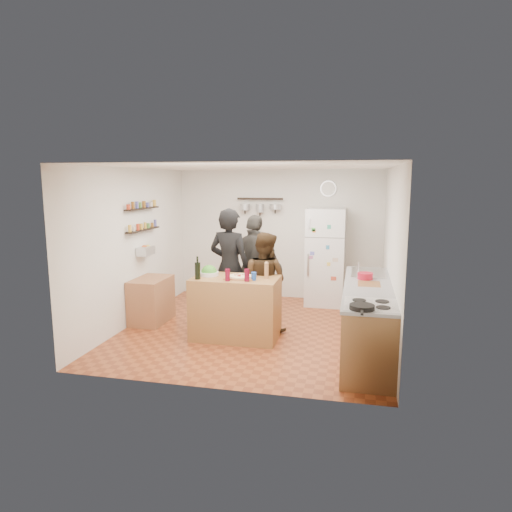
% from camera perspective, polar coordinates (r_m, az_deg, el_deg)
% --- Properties ---
extents(room_shell, '(4.20, 4.20, 4.20)m').
position_cam_1_polar(room_shell, '(7.31, 0.50, 1.14)').
color(room_shell, brown).
rests_on(room_shell, ground).
extents(prep_island, '(1.25, 0.72, 0.91)m').
position_cam_1_polar(prep_island, '(6.75, -2.55, -6.48)').
color(prep_island, olive).
rests_on(prep_island, floor).
extents(pizza_board, '(0.42, 0.34, 0.02)m').
position_cam_1_polar(pizza_board, '(6.60, -1.95, -2.69)').
color(pizza_board, '#975C36').
rests_on(pizza_board, prep_island).
extents(pizza, '(0.34, 0.34, 0.02)m').
position_cam_1_polar(pizza, '(6.60, -1.95, -2.53)').
color(pizza, '#D6BA8D').
rests_on(pizza, pizza_board).
extents(salad_bowl, '(0.28, 0.28, 0.06)m').
position_cam_1_polar(salad_bowl, '(6.80, -5.88, -2.21)').
color(salad_bowl, silver).
rests_on(salad_bowl, prep_island).
extents(wine_bottle, '(0.08, 0.08, 0.24)m').
position_cam_1_polar(wine_bottle, '(6.56, -7.31, -1.85)').
color(wine_bottle, black).
rests_on(wine_bottle, prep_island).
extents(wine_glass_near, '(0.07, 0.07, 0.17)m').
position_cam_1_polar(wine_glass_near, '(6.41, -3.58, -2.38)').
color(wine_glass_near, '#60081C').
rests_on(wine_glass_near, prep_island).
extents(wine_glass_far, '(0.07, 0.07, 0.17)m').
position_cam_1_polar(wine_glass_far, '(6.38, -1.15, -2.41)').
color(wine_glass_far, '#57071A').
rests_on(wine_glass_far, prep_island).
extents(pepper_mill, '(0.06, 0.06, 0.19)m').
position_cam_1_polar(pepper_mill, '(6.57, 1.33, -1.97)').
color(pepper_mill, olive).
rests_on(pepper_mill, prep_island).
extents(salt_canister, '(0.07, 0.07, 0.12)m').
position_cam_1_polar(salt_canister, '(6.44, -0.28, -2.55)').
color(salt_canister, '#1A4191').
rests_on(salt_canister, prep_island).
extents(person_left, '(0.76, 0.58, 1.88)m').
position_cam_1_polar(person_left, '(7.26, -3.31, -1.41)').
color(person_left, black).
rests_on(person_left, floor).
extents(person_center, '(0.90, 0.81, 1.54)m').
position_cam_1_polar(person_center, '(7.00, 1.04, -3.26)').
color(person_center, black).
rests_on(person_center, floor).
extents(person_back, '(1.11, 0.74, 1.75)m').
position_cam_1_polar(person_back, '(7.64, -0.11, -1.37)').
color(person_back, '#2E2B28').
rests_on(person_back, floor).
extents(counter_run, '(0.63, 2.63, 0.90)m').
position_cam_1_polar(counter_run, '(6.41, 13.80, -7.69)').
color(counter_run, '#9E7042').
rests_on(counter_run, floor).
extents(stove_top, '(0.60, 0.62, 0.02)m').
position_cam_1_polar(stove_top, '(5.37, 14.15, -5.95)').
color(stove_top, white).
rests_on(stove_top, counter_run).
extents(skillet, '(0.27, 0.27, 0.05)m').
position_cam_1_polar(skillet, '(5.12, 13.11, -6.23)').
color(skillet, black).
rests_on(skillet, stove_top).
extents(sink, '(0.50, 0.80, 0.03)m').
position_cam_1_polar(sink, '(7.12, 13.84, -2.10)').
color(sink, silver).
rests_on(sink, counter_run).
extents(cutting_board, '(0.30, 0.40, 0.02)m').
position_cam_1_polar(cutting_board, '(6.39, 13.95, -3.48)').
color(cutting_board, brown).
rests_on(cutting_board, counter_run).
extents(red_bowl, '(0.22, 0.22, 0.09)m').
position_cam_1_polar(red_bowl, '(6.66, 13.49, -2.44)').
color(red_bowl, '#AD132A').
rests_on(red_bowl, counter_run).
extents(fridge, '(0.70, 0.68, 1.80)m').
position_cam_1_polar(fridge, '(8.57, 8.66, -0.10)').
color(fridge, white).
rests_on(fridge, floor).
extents(wall_clock, '(0.30, 0.03, 0.30)m').
position_cam_1_polar(wall_clock, '(8.78, 9.03, 8.32)').
color(wall_clock, silver).
rests_on(wall_clock, back_wall).
extents(spice_shelf_lower, '(0.12, 1.00, 0.02)m').
position_cam_1_polar(spice_shelf_lower, '(7.74, -13.93, 3.20)').
color(spice_shelf_lower, black).
rests_on(spice_shelf_lower, left_wall).
extents(spice_shelf_upper, '(0.12, 1.00, 0.02)m').
position_cam_1_polar(spice_shelf_upper, '(7.71, -14.03, 5.78)').
color(spice_shelf_upper, black).
rests_on(spice_shelf_upper, left_wall).
extents(produce_basket, '(0.18, 0.35, 0.14)m').
position_cam_1_polar(produce_basket, '(7.77, -13.62, 0.63)').
color(produce_basket, silver).
rests_on(produce_basket, left_wall).
extents(side_table, '(0.50, 0.80, 0.73)m').
position_cam_1_polar(side_table, '(7.70, -12.94, -5.40)').
color(side_table, '#9D6642').
rests_on(side_table, floor).
extents(pot_rack, '(0.90, 0.04, 0.04)m').
position_cam_1_polar(pot_rack, '(8.89, 0.50, 7.16)').
color(pot_rack, black).
rests_on(pot_rack, back_wall).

